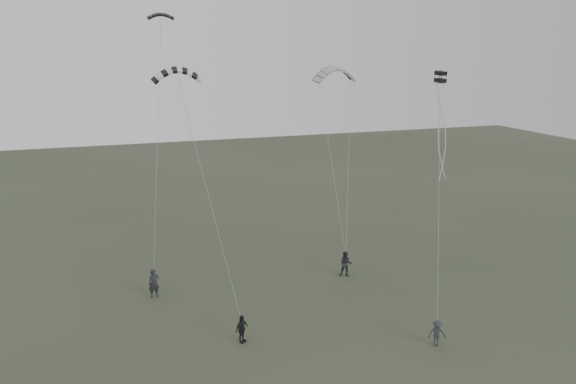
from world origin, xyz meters
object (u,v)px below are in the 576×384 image
object	(u,v)px
flyer_right	(346,264)
flyer_center	(242,329)
flyer_far	(437,333)
kite_striped	(177,70)
kite_dark_small	(161,15)
kite_pale_large	(335,69)
flyer_left	(154,283)
kite_box	(440,77)

from	to	relation	value
flyer_right	flyer_center	distance (m)	11.26
flyer_far	kite_striped	world-z (taller)	kite_striped
flyer_center	kite_striped	xyz separation A→B (m)	(-2.15, 4.74, 13.59)
flyer_far	kite_dark_small	world-z (taller)	kite_dark_small
kite_pale_large	flyer_left	bearing A→B (deg)	-164.88
flyer_center	kite_dark_small	distance (m)	20.14
flyer_left	kite_striped	distance (m)	13.80
kite_dark_small	kite_box	size ratio (longest dim) A/B	2.44
kite_pale_large	kite_dark_small	bearing A→B (deg)	-173.97
flyer_center	kite_dark_small	size ratio (longest dim) A/B	0.95
flyer_far	kite_box	size ratio (longest dim) A/B	2.20
flyer_center	flyer_left	bearing A→B (deg)	83.08
flyer_left	flyer_center	world-z (taller)	flyer_left
flyer_left	kite_pale_large	distance (m)	21.97
flyer_center	kite_pale_large	xyz separation A→B (m)	(11.92, 15.35, 13.17)
kite_striped	flyer_center	bearing A→B (deg)	-62.81
flyer_far	kite_box	bearing A→B (deg)	81.73
flyer_center	kite_dark_small	world-z (taller)	kite_dark_small
flyer_center	kite_pale_large	distance (m)	23.48
kite_box	flyer_center	bearing A→B (deg)	-176.42
kite_striped	flyer_right	bearing A→B (deg)	11.86
kite_pale_large	kite_box	xyz separation A→B (m)	(1.89, -11.88, -0.14)
flyer_right	flyer_center	bearing A→B (deg)	-117.26
flyer_center	flyer_far	bearing A→B (deg)	-55.75
flyer_left	kite_pale_large	bearing A→B (deg)	23.46
flyer_left	flyer_far	distance (m)	17.66
kite_pale_large	kite_box	size ratio (longest dim) A/B	5.62
flyer_center	flyer_far	distance (m)	10.49
flyer_center	kite_striped	bearing A→B (deg)	79.69
flyer_right	flyer_far	size ratio (longest dim) A/B	1.22
kite_pale_large	kite_box	distance (m)	12.03
flyer_far	kite_striped	distance (m)	20.02
flyer_center	kite_pale_large	bearing A→B (deg)	17.51
flyer_right	flyer_far	distance (m)	10.33
flyer_far	kite_box	distance (m)	15.48
flyer_center	kite_striped	size ratio (longest dim) A/B	0.59
kite_pale_large	kite_striped	world-z (taller)	kite_striped
kite_striped	flyer_left	bearing A→B (deg)	126.13
flyer_right	kite_striped	distance (m)	17.69
kite_dark_small	kite_box	distance (m)	18.00
kite_pale_large	flyer_far	bearing A→B (deg)	-107.97
kite_box	flyer_left	bearing A→B (deg)	156.99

